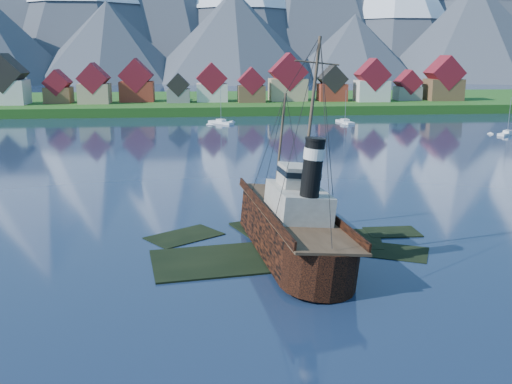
{
  "coord_description": "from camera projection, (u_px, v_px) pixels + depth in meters",
  "views": [
    {
      "loc": [
        -7.08,
        -56.15,
        20.31
      ],
      "look_at": [
        -0.81,
        6.0,
        5.0
      ],
      "focal_mm": 40.0,
      "sensor_mm": 36.0,
      "label": 1
    }
  ],
  "objects": [
    {
      "name": "ground",
      "position": [
        269.0,
        252.0,
        59.79
      ],
      "size": [
        1400.0,
        1400.0,
        0.0
      ],
      "primitive_type": "plane",
      "color": "#15233C",
      "rests_on": "ground"
    },
    {
      "name": "seawall",
      "position": [
        220.0,
        116.0,
        187.35
      ],
      "size": [
        600.0,
        2.5,
        2.0
      ],
      "primitive_type": "cube",
      "color": "#3F3D38",
      "rests_on": "ground"
    },
    {
      "name": "tugboat_wreck",
      "position": [
        287.0,
        222.0,
        60.27
      ],
      "size": [
        6.76,
        29.14,
        23.09
      ],
      "rotation": [
        0.0,
        0.1,
        0.1
      ],
      "color": "black",
      "rests_on": "ground"
    },
    {
      "name": "shoal",
      "position": [
        283.0,
        247.0,
        62.12
      ],
      "size": [
        31.71,
        21.24,
        1.14
      ],
      "color": "black",
      "rests_on": "ground"
    },
    {
      "name": "town",
      "position": [
        124.0,
        85.0,
        201.48
      ],
      "size": [
        250.96,
        16.69,
        17.3
      ],
      "color": "maroon",
      "rests_on": "ground"
    },
    {
      "name": "shore_bank",
      "position": [
        216.0,
        106.0,
        224.07
      ],
      "size": [
        600.0,
        80.0,
        3.2
      ],
      "primitive_type": "cube",
      "color": "#184A15",
      "rests_on": "ground"
    },
    {
      "name": "sailboat_d",
      "position": [
        507.0,
        134.0,
        144.39
      ],
      "size": [
        6.99,
        5.7,
        9.93
      ],
      "rotation": [
        0.0,
        0.0,
        -0.95
      ],
      "color": "silver",
      "rests_on": "ground"
    },
    {
      "name": "sailboat_e",
      "position": [
        345.0,
        122.0,
        168.75
      ],
      "size": [
        3.83,
        8.95,
        10.08
      ],
      "rotation": [
        0.0,
        0.0,
        0.2
      ],
      "color": "silver",
      "rests_on": "ground"
    },
    {
      "name": "sailboat_f",
      "position": [
        221.0,
        123.0,
        167.37
      ],
      "size": [
        7.49,
        7.93,
        10.94
      ],
      "rotation": [
        0.0,
        0.0,
        0.74
      ],
      "color": "silver",
      "rests_on": "ground"
    }
  ]
}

